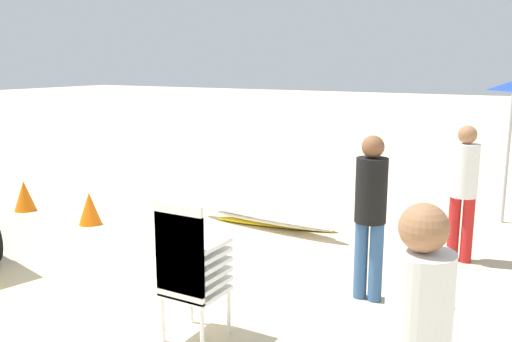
{
  "coord_description": "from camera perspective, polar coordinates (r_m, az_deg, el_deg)",
  "views": [
    {
      "loc": [
        3.78,
        -3.91,
        2.43
      ],
      "look_at": [
        0.06,
        2.66,
        0.93
      ],
      "focal_mm": 38.56,
      "sensor_mm": 36.0,
      "label": 1
    }
  ],
  "objects": [
    {
      "name": "surfboard_pile",
      "position": [
        8.19,
        1.5,
        -5.06
      ],
      "size": [
        2.51,
        0.75,
        0.24
      ],
      "color": "yellow",
      "rests_on": "ground"
    },
    {
      "name": "ground",
      "position": [
        5.95,
        -13.57,
        -13.17
      ],
      "size": [
        80.0,
        80.0,
        0.0
      ],
      "primitive_type": "plane",
      "color": "beige"
    },
    {
      "name": "lifeguard_near_left",
      "position": [
        7.12,
        20.75,
        -1.31
      ],
      "size": [
        0.32,
        0.32,
        1.69
      ],
      "color": "red",
      "rests_on": "ground"
    },
    {
      "name": "lifeguard_near_center",
      "position": [
        5.68,
        11.8,
        -3.67
      ],
      "size": [
        0.32,
        0.32,
        1.72
      ],
      "color": "#33598C",
      "rests_on": "ground"
    },
    {
      "name": "traffic_cone_near",
      "position": [
        8.74,
        -16.88,
        -3.73
      ],
      "size": [
        0.35,
        0.35,
        0.49
      ],
      "primitive_type": "cone",
      "color": "orange",
      "rests_on": "ground"
    },
    {
      "name": "traffic_cone_far",
      "position": [
        9.9,
        -22.89,
        -2.38
      ],
      "size": [
        0.35,
        0.35,
        0.5
      ],
      "primitive_type": "cone",
      "color": "orange",
      "rests_on": "ground"
    },
    {
      "name": "stacked_plastic_chairs",
      "position": [
        4.81,
        -7.02,
        -9.35
      ],
      "size": [
        0.48,
        0.48,
        1.29
      ],
      "color": "white",
      "rests_on": "ground"
    }
  ]
}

